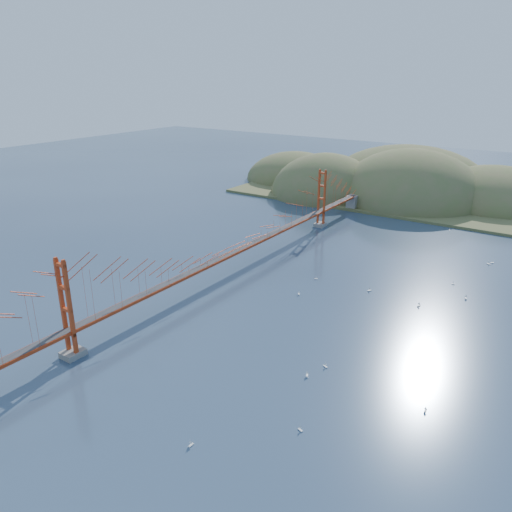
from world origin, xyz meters
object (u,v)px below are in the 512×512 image
Objects in this scene: sailboat_2 at (325,366)px; sailboat_1 at (466,298)px; sailboat_0 at (307,375)px; bridge at (233,230)px.

sailboat_1 is (8.52, 26.51, 0.00)m from sailboat_2.
sailboat_1 is (9.34, 29.12, -0.00)m from sailboat_0.
sailboat_0 is (-0.82, -2.61, 0.00)m from sailboat_2.
bridge is at bearing 141.22° from sailboat_0.
sailboat_1 is at bearing 17.24° from bridge.
sailboat_1 reaches higher than sailboat_2.
bridge is 35.10m from sailboat_1.
sailboat_0 reaches higher than sailboat_1.
bridge reaches higher than sailboat_0.
sailboat_0 is 30.58m from sailboat_1.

